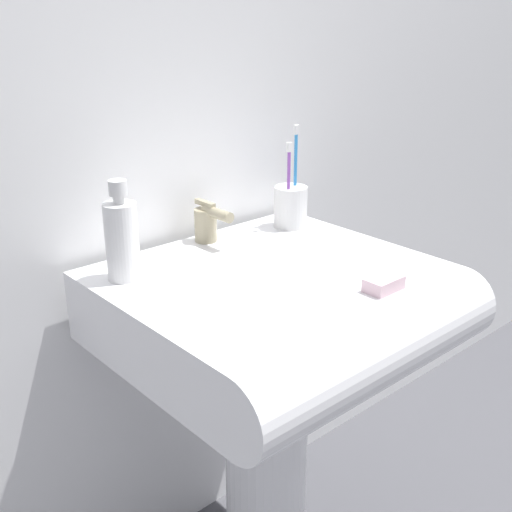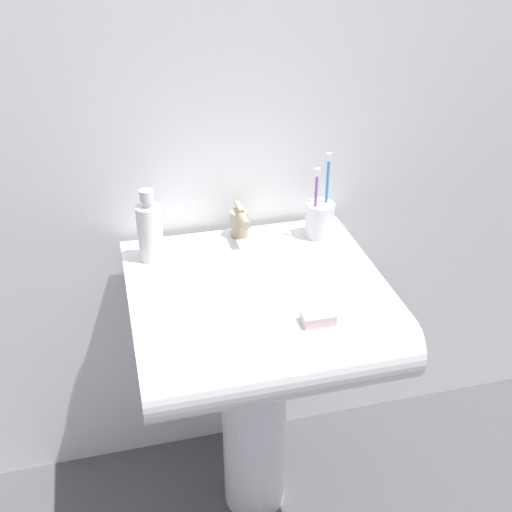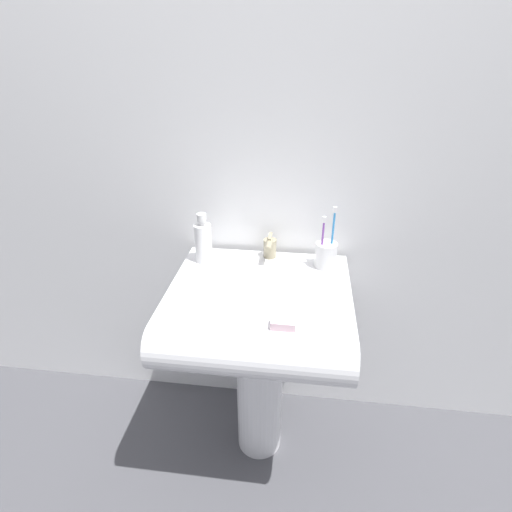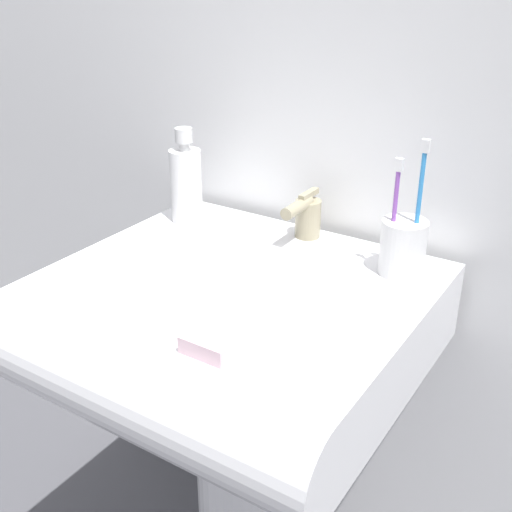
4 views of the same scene
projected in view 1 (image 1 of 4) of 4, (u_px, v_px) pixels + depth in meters
name	position (u px, v px, depth m)	size (l,w,h in m)	color
wall_back	(168.00, 13.00, 1.23)	(5.00, 0.05, 2.40)	white
sink_pedestal	(266.00, 465.00, 1.35)	(0.17, 0.17, 0.62)	white
sink_basin	(286.00, 312.00, 1.18)	(0.58, 0.55, 0.14)	white
faucet	(208.00, 222.00, 1.32)	(0.05, 0.11, 0.09)	tan
toothbrush_cup	(291.00, 205.00, 1.41)	(0.07, 0.07, 0.22)	white
soap_bottle	(122.00, 238.00, 1.13)	(0.06, 0.06, 0.18)	white
bar_soap	(384.00, 284.00, 1.10)	(0.07, 0.04, 0.02)	silver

